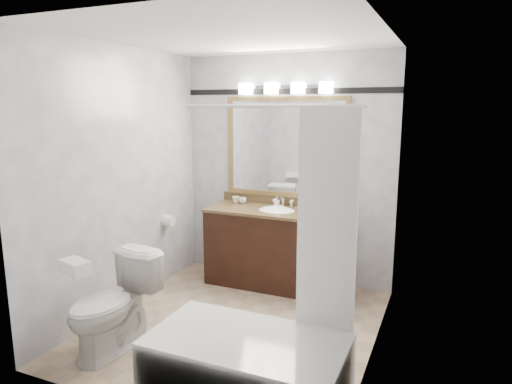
# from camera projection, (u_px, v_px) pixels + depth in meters

# --- Properties ---
(room) EXTENTS (2.42, 2.62, 2.52)m
(room) POSITION_uv_depth(u_px,v_px,m) (235.00, 189.00, 3.88)
(room) COLOR tan
(room) RESTS_ON ground
(vanity) EXTENTS (1.53, 0.58, 0.97)m
(vanity) POSITION_uv_depth(u_px,v_px,m) (276.00, 247.00, 4.95)
(vanity) COLOR black
(vanity) RESTS_ON ground
(mirror) EXTENTS (1.40, 0.04, 1.10)m
(mirror) POSITION_uv_depth(u_px,v_px,m) (286.00, 147.00, 4.99)
(mirror) COLOR olive
(mirror) RESTS_ON room
(vanity_light_bar) EXTENTS (1.02, 0.14, 0.12)m
(vanity_light_bar) POSITION_uv_depth(u_px,v_px,m) (285.00, 88.00, 4.82)
(vanity_light_bar) COLOR silver
(vanity_light_bar) RESTS_ON room
(accent_stripe) EXTENTS (2.40, 0.01, 0.06)m
(accent_stripe) POSITION_uv_depth(u_px,v_px,m) (287.00, 91.00, 4.89)
(accent_stripe) COLOR black
(accent_stripe) RESTS_ON room
(bathtub) EXTENTS (1.30, 0.75, 1.96)m
(bathtub) POSITION_uv_depth(u_px,v_px,m) (251.00, 360.00, 3.04)
(bathtub) COLOR white
(bathtub) RESTS_ON ground
(tp_roll) EXTENTS (0.11, 0.12, 0.12)m
(tp_roll) POSITION_uv_depth(u_px,v_px,m) (169.00, 221.00, 5.03)
(tp_roll) COLOR white
(tp_roll) RESTS_ON room
(toilet) EXTENTS (0.54, 0.82, 0.78)m
(toilet) POSITION_uv_depth(u_px,v_px,m) (113.00, 305.00, 3.63)
(toilet) COLOR white
(toilet) RESTS_ON ground
(tissue_box) EXTENTS (0.26, 0.19, 0.10)m
(tissue_box) POSITION_uv_depth(u_px,v_px,m) (75.00, 267.00, 3.23)
(tissue_box) COLOR white
(tissue_box) RESTS_ON toilet
(coffee_maker) EXTENTS (0.17, 0.22, 0.33)m
(coffee_maker) POSITION_uv_depth(u_px,v_px,m) (321.00, 198.00, 4.66)
(coffee_maker) COLOR black
(coffee_maker) RESTS_ON vanity
(cup_left) EXTENTS (0.09, 0.09, 0.07)m
(cup_left) POSITION_uv_depth(u_px,v_px,m) (243.00, 200.00, 5.21)
(cup_left) COLOR white
(cup_left) RESTS_ON vanity
(cup_right) EXTENTS (0.10, 0.10, 0.07)m
(cup_right) POSITION_uv_depth(u_px,v_px,m) (236.00, 200.00, 5.23)
(cup_right) COLOR white
(cup_right) RESTS_ON vanity
(soap_bottle_a) EXTENTS (0.06, 0.06, 0.12)m
(soap_bottle_a) POSITION_uv_depth(u_px,v_px,m) (277.00, 202.00, 5.00)
(soap_bottle_a) COLOR white
(soap_bottle_a) RESTS_ON vanity
(soap_bottle_b) EXTENTS (0.08, 0.08, 0.09)m
(soap_bottle_b) POSITION_uv_depth(u_px,v_px,m) (303.00, 204.00, 4.97)
(soap_bottle_b) COLOR white
(soap_bottle_b) RESTS_ON vanity
(soap_bar) EXTENTS (0.10, 0.08, 0.03)m
(soap_bar) POSITION_uv_depth(u_px,v_px,m) (279.00, 206.00, 4.99)
(soap_bar) COLOR beige
(soap_bar) RESTS_ON vanity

